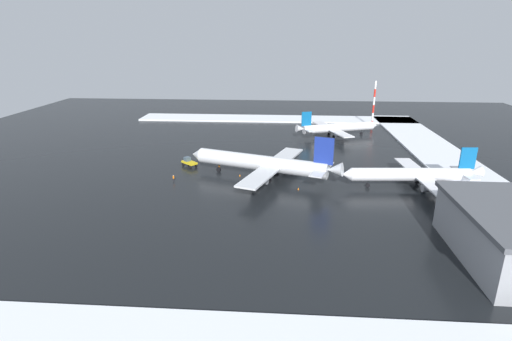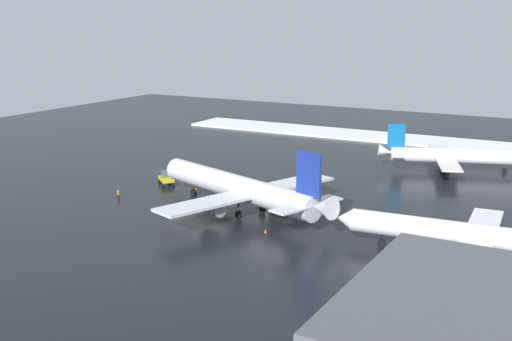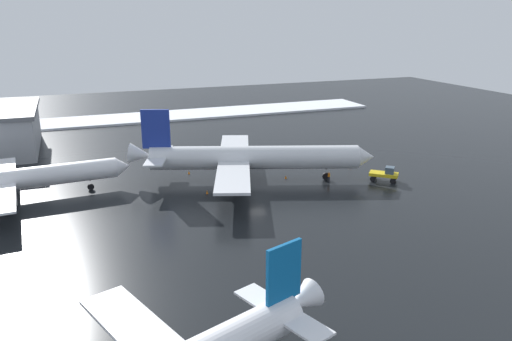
# 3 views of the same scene
# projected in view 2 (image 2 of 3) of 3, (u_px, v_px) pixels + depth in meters

# --- Properties ---
(ground_plane) EXTENTS (240.00, 240.00, 0.00)m
(ground_plane) POSITION_uv_depth(u_px,v_px,m) (272.00, 201.00, 108.99)
(ground_plane) COLOR black
(snow_bank_right) EXTENTS (14.00, 116.00, 0.54)m
(snow_bank_right) POSITION_uv_depth(u_px,v_px,m) (392.00, 138.00, 165.98)
(snow_bank_right) COLOR white
(snow_bank_right) RESTS_ON ground_plane
(airplane_parked_portside) EXTENTS (33.12, 39.24, 12.03)m
(airplane_parked_portside) POSITION_uv_depth(u_px,v_px,m) (241.00, 188.00, 102.01)
(airplane_parked_portside) COLOR silver
(airplane_parked_portside) RESTS_ON ground_plane
(airplane_foreground_jet) EXTENTS (25.79, 30.55, 9.37)m
(airplane_foreground_jet) POSITION_uv_depth(u_px,v_px,m) (454.00, 156.00, 130.25)
(airplane_foreground_jet) COLOR white
(airplane_foreground_jet) RESTS_ON ground_plane
(airplane_far_rear) EXTENTS (27.30, 32.90, 9.76)m
(airplane_far_rear) POSITION_uv_depth(u_px,v_px,m) (462.00, 234.00, 82.30)
(airplane_far_rear) COLOR white
(airplane_far_rear) RESTS_ON ground_plane
(pushback_tug) EXTENTS (4.70, 4.90, 2.50)m
(pushback_tug) POSITION_uv_depth(u_px,v_px,m) (166.00, 178.00, 119.65)
(pushback_tug) COLOR gold
(pushback_tug) RESTS_ON ground_plane
(ground_crew_by_nose_gear) EXTENTS (0.36, 0.36, 1.71)m
(ground_crew_by_nose_gear) POSITION_uv_depth(u_px,v_px,m) (118.00, 194.00, 109.75)
(ground_crew_by_nose_gear) COLOR black
(ground_crew_by_nose_gear) RESTS_ON ground_plane
(ground_crew_near_tug) EXTENTS (0.36, 0.36, 1.71)m
(ground_crew_near_tug) POSITION_uv_depth(u_px,v_px,m) (196.00, 189.00, 112.93)
(ground_crew_near_tug) COLOR black
(ground_crew_near_tug) RESTS_ON ground_plane
(cargo_hangar) EXTENTS (25.10, 15.17, 8.80)m
(cargo_hangar) POSITION_uv_depth(u_px,v_px,m) (442.00, 341.00, 52.45)
(cargo_hangar) COLOR gray
(cargo_hangar) RESTS_ON ground_plane
(traffic_cone_near_nose) EXTENTS (0.36, 0.36, 0.55)m
(traffic_cone_near_nose) POSITION_uv_depth(u_px,v_px,m) (297.00, 212.00, 102.13)
(traffic_cone_near_nose) COLOR orange
(traffic_cone_near_nose) RESTS_ON ground_plane
(traffic_cone_mid_line) EXTENTS (0.36, 0.36, 0.55)m
(traffic_cone_mid_line) POSITION_uv_depth(u_px,v_px,m) (212.00, 203.00, 106.81)
(traffic_cone_mid_line) COLOR orange
(traffic_cone_mid_line) RESTS_ON ground_plane
(traffic_cone_wingtip_side) EXTENTS (0.36, 0.36, 0.55)m
(traffic_cone_wingtip_side) POSITION_uv_depth(u_px,v_px,m) (265.00, 231.00, 92.72)
(traffic_cone_wingtip_side) COLOR orange
(traffic_cone_wingtip_side) RESTS_ON ground_plane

